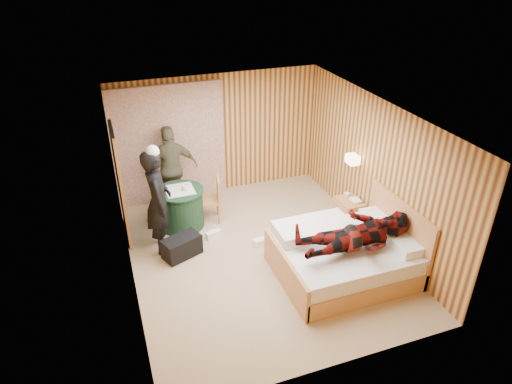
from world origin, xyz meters
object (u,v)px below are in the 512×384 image
object	(u,v)px
man_on_bed	(359,227)
woman_standing	(158,201)
bed	(345,255)
nightstand	(349,212)
round_table	(181,208)
wall_lamp	(353,159)
chair_far	(173,184)
chair_near	(213,196)
man_at_table	(172,168)
duffel_bag	(182,247)

from	to	relation	value
man_on_bed	woman_standing	bearing A→B (deg)	144.70
bed	woman_standing	world-z (taller)	woman_standing
nightstand	round_table	distance (m)	3.11
wall_lamp	chair_far	xyz separation A→B (m)	(-3.00, 1.58, -0.76)
chair_near	man_at_table	world-z (taller)	man_at_table
chair_far	woman_standing	bearing A→B (deg)	-123.68
round_table	chair_far	world-z (taller)	chair_far
chair_near	nightstand	bearing A→B (deg)	76.66
woman_standing	round_table	bearing A→B (deg)	-33.01
round_table	chair_near	bearing A→B (deg)	1.21
chair_far	wall_lamp	bearing A→B (deg)	-42.30
wall_lamp	nightstand	size ratio (longest dim) A/B	0.48
round_table	woman_standing	bearing A→B (deg)	-128.53
chair_far	man_on_bed	distance (m)	3.88
duffel_bag	wall_lamp	bearing A→B (deg)	-21.53
wall_lamp	round_table	world-z (taller)	wall_lamp
man_on_bed	wall_lamp	bearing A→B (deg)	63.70
chair_near	man_at_table	size ratio (longest dim) A/B	0.51
wall_lamp	man_on_bed	bearing A→B (deg)	-116.30
wall_lamp	duffel_bag	xyz separation A→B (m)	(-3.17, -0.03, -1.12)
wall_lamp	duffel_bag	bearing A→B (deg)	-179.52
chair_far	man_on_bed	xyz separation A→B (m)	(2.22, -3.15, 0.45)
wall_lamp	chair_near	xyz separation A→B (m)	(-2.36, 0.91, -0.79)
round_table	man_on_bed	size ratio (longest dim) A/B	0.49
wall_lamp	chair_far	distance (m)	3.47
bed	man_at_table	distance (m)	3.71
nightstand	man_at_table	size ratio (longest dim) A/B	0.32
bed	round_table	distance (m)	3.12
bed	round_table	size ratio (longest dim) A/B	2.41
wall_lamp	nightstand	xyz separation A→B (m)	(-0.04, -0.13, -1.03)
wall_lamp	round_table	bearing A→B (deg)	163.18
wall_lamp	duffel_bag	world-z (taller)	wall_lamp
bed	duffel_bag	xyz separation A→B (m)	(-2.37, 1.31, -0.15)
chair_far	duffel_bag	xyz separation A→B (m)	(-0.18, -1.61, -0.36)
bed	man_on_bed	size ratio (longest dim) A/B	1.18
round_table	duffel_bag	xyz separation A→B (m)	(-0.20, -0.93, -0.21)
woman_standing	chair_far	bearing A→B (deg)	-13.72
round_table	duffel_bag	distance (m)	0.97
bed	woman_standing	distance (m)	3.17
man_at_table	bed	bearing A→B (deg)	123.39
round_table	man_at_table	world-z (taller)	man_at_table
nightstand	woman_standing	xyz separation A→B (m)	(-3.39, 0.45, 0.65)
chair_far	nightstand	bearing A→B (deg)	-44.50
bed	man_on_bed	bearing A→B (deg)	-82.89
nightstand	duffel_bag	bearing A→B (deg)	178.19
bed	woman_standing	xyz separation A→B (m)	(-2.64, 1.66, 0.60)
round_table	man_on_bed	xyz separation A→B (m)	(2.20, -2.46, 0.61)
duffel_bag	man_on_bed	size ratio (longest dim) A/B	0.36
chair_near	wall_lamp	bearing A→B (deg)	79.66
round_table	man_at_table	size ratio (longest dim) A/B	0.50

